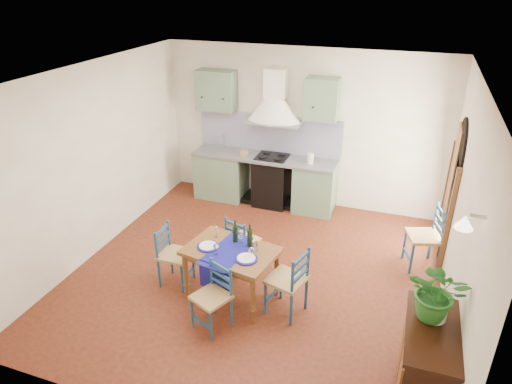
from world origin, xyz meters
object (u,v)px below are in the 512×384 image
chair_near (213,297)px  potted_plant (438,292)px  dining_table (231,255)px  sideboard (426,363)px

chair_near → potted_plant: 2.51m
dining_table → sideboard: dining_table is taller
chair_near → dining_table: bearing=90.4°
dining_table → chair_near: size_ratio=1.50×
dining_table → sideboard: size_ratio=1.19×
chair_near → potted_plant: (2.38, -0.15, 0.80)m
chair_near → sideboard: size_ratio=0.80×
dining_table → chair_near: 0.63m
chair_near → potted_plant: potted_plant is taller
sideboard → potted_plant: (-0.01, 0.17, 0.72)m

